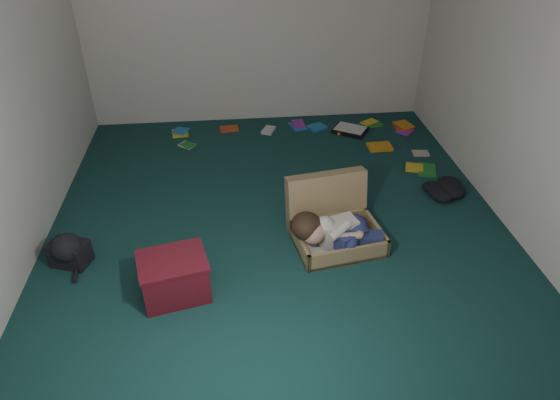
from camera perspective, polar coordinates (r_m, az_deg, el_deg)
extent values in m
plane|color=#143B39|center=(4.45, -0.20, -2.67)|extent=(4.50, 4.50, 0.00)
plane|color=silver|center=(5.98, -2.57, 20.76)|extent=(4.50, 0.00, 4.50)
plane|color=silver|center=(1.92, 6.71, -11.27)|extent=(4.50, 0.00, 4.50)
plane|color=silver|center=(4.48, 26.84, 12.75)|extent=(0.00, 4.50, 4.50)
cube|color=#9A7E55|center=(4.18, 6.70, -4.41)|extent=(0.77, 0.61, 0.16)
cube|color=#EBE6CB|center=(4.20, 6.67, -4.84)|extent=(0.70, 0.54, 0.02)
cube|color=#9A7E55|center=(4.32, 5.31, -0.07)|extent=(0.73, 0.33, 0.52)
cube|color=silver|center=(4.10, 6.62, -3.64)|extent=(0.34, 0.25, 0.22)
sphere|color=tan|center=(3.98, 3.80, -3.74)|extent=(0.19, 0.19, 0.19)
ellipsoid|color=black|center=(3.99, 3.02, -2.97)|extent=(0.25, 0.26, 0.22)
ellipsoid|color=navy|center=(4.16, 8.51, -3.21)|extent=(0.23, 0.26, 0.22)
cube|color=navy|center=(4.06, 8.04, -4.41)|extent=(0.29, 0.25, 0.14)
cube|color=navy|center=(4.12, 10.01, -4.40)|extent=(0.26, 0.15, 0.11)
sphere|color=white|center=(4.19, 11.00, -4.14)|extent=(0.11, 0.11, 0.11)
sphere|color=white|center=(4.15, 11.39, -4.82)|extent=(0.10, 0.10, 0.10)
cylinder|color=tan|center=(4.00, 8.00, -4.09)|extent=(0.19, 0.09, 0.07)
cube|color=maroon|center=(3.76, -11.97, -8.73)|extent=(0.53, 0.45, 0.31)
cube|color=maroon|center=(3.65, -12.27, -6.79)|extent=(0.56, 0.48, 0.02)
cube|color=black|center=(6.08, 8.03, 7.91)|extent=(0.47, 0.44, 0.05)
cube|color=white|center=(6.07, 8.05, 8.14)|extent=(0.42, 0.39, 0.01)
cube|color=gold|center=(6.09, -11.34, 7.48)|extent=(0.21, 0.16, 0.02)
cube|color=#C7431A|center=(6.11, -5.84, 8.08)|extent=(0.26, 0.25, 0.02)
cube|color=silver|center=(6.04, -1.32, 7.92)|extent=(0.21, 0.24, 0.02)
cube|color=#2275B9|center=(6.13, 4.25, 8.25)|extent=(0.22, 0.25, 0.02)
cube|color=orange|center=(6.07, 7.70, 7.75)|extent=(0.26, 0.24, 0.02)
cube|color=#217A28|center=(6.29, 10.45, 8.46)|extent=(0.22, 0.17, 0.02)
cube|color=purple|center=(6.21, 14.11, 7.64)|extent=(0.26, 0.26, 0.02)
cube|color=beige|center=(5.75, 15.78, 5.18)|extent=(0.19, 0.23, 0.02)
cube|color=gold|center=(5.44, 15.09, 3.55)|extent=(0.23, 0.26, 0.02)
cube|color=#C7431A|center=(6.31, 13.77, 8.12)|extent=(0.26, 0.23, 0.02)
cube|color=silver|center=(5.81, -10.56, 6.20)|extent=(0.23, 0.19, 0.02)
cube|color=#2275B9|center=(6.16, 2.03, 8.46)|extent=(0.26, 0.26, 0.02)
cube|color=orange|center=(5.77, 11.32, 5.93)|extent=(0.18, 0.22, 0.02)
cube|color=#217A28|center=(5.44, 16.42, 3.31)|extent=(0.24, 0.26, 0.02)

